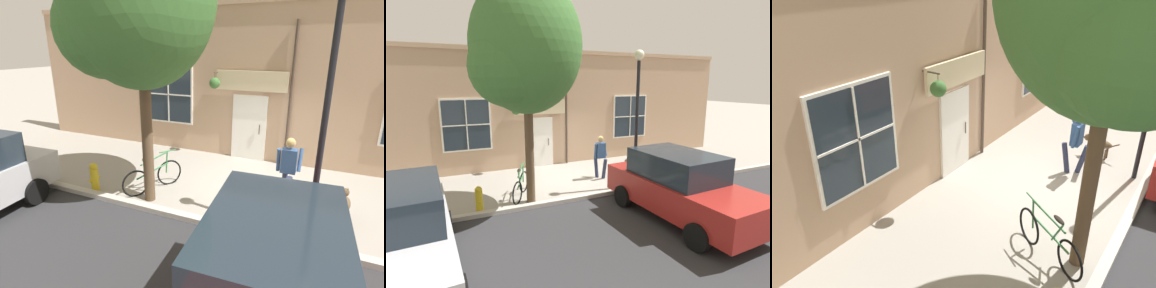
% 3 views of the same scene
% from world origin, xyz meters
% --- Properties ---
extents(ground_plane, '(90.00, 90.00, 0.00)m').
position_xyz_m(ground_plane, '(0.00, 0.00, 0.00)').
color(ground_plane, gray).
extents(storefront_facade, '(0.95, 18.00, 4.89)m').
position_xyz_m(storefront_facade, '(-2.34, -0.00, 2.45)').
color(storefront_facade, tan).
rests_on(storefront_facade, ground_plane).
extents(pedestrian_walking, '(0.66, 0.55, 1.62)m').
position_xyz_m(pedestrian_walking, '(0.35, 1.01, 0.96)').
color(pedestrian_walking, '#282D47').
rests_on(pedestrian_walking, ground_plane).
extents(dog_on_leash, '(1.01, 0.28, 0.62)m').
position_xyz_m(dog_on_leash, '(0.58, 2.24, 0.40)').
color(dog_on_leash, brown).
rests_on(dog_on_leash, ground_plane).
extents(street_tree_by_curb, '(3.36, 3.12, 6.36)m').
position_xyz_m(street_tree_by_curb, '(1.62, -2.12, 4.39)').
color(street_tree_by_curb, brown).
rests_on(street_tree_by_curb, ground_plane).
extents(leaning_bicycle, '(1.54, 0.88, 1.00)m').
position_xyz_m(leaning_bicycle, '(1.06, -2.20, 0.38)').
color(leaning_bicycle, black).
rests_on(leaning_bicycle, ground_plane).
extents(street_lamp, '(0.32, 0.32, 4.57)m').
position_xyz_m(street_lamp, '(1.70, 1.63, 3.01)').
color(street_lamp, black).
rests_on(street_lamp, ground_plane).
extents(fire_hydrant, '(0.34, 0.20, 0.77)m').
position_xyz_m(fire_hydrant, '(1.75, -3.52, 0.40)').
color(fire_hydrant, gold).
rests_on(fire_hydrant, ground_plane).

